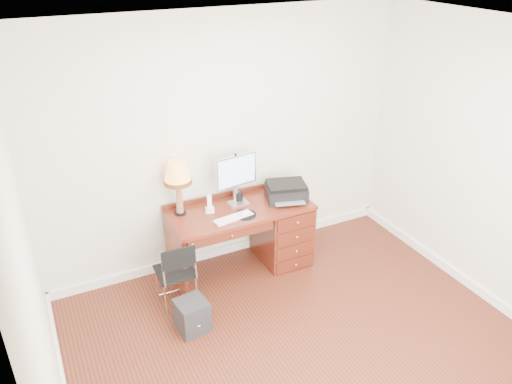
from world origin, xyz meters
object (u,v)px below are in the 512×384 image
printer (286,191)px  monitor (236,173)px  phone (210,207)px  equipment_box (192,315)px  chair (177,270)px  desk (267,228)px  leg_lamp (177,176)px

printer → monitor: bearing=179.3°
monitor → phone: bearing=-177.0°
monitor → equipment_box: bearing=-142.8°
equipment_box → printer: bearing=19.4°
chair → phone: bearing=40.4°
printer → phone: bearing=-170.3°
monitor → phone: 0.44m
monitor → printer: (0.51, -0.16, -0.25)m
desk → leg_lamp: leg_lamp is taller
printer → equipment_box: printer is taller
monitor → chair: bearing=-157.7°
leg_lamp → printer: bearing=-9.8°
phone → equipment_box: 1.11m
equipment_box → phone: bearing=49.7°
desk → leg_lamp: 1.21m
monitor → leg_lamp: size_ratio=0.93×
leg_lamp → equipment_box: (-0.22, -0.85, -1.02)m
chair → equipment_box: size_ratio=2.40×
desk → phone: (-0.63, 0.07, 0.39)m
printer → phone: size_ratio=2.62×
desk → chair: 1.20m
monitor → leg_lamp: (-0.62, 0.04, 0.09)m
leg_lamp → chair: bearing=-114.1°
monitor → phone: size_ratio=2.86×
leg_lamp → equipment_box: 1.35m
desk → phone: bearing=174.1°
monitor → printer: bearing=-24.1°
desk → printer: printer is taller
phone → chair: 0.75m
printer → leg_lamp: leg_lamp is taller
equipment_box → chair: bearing=85.7°
desk → equipment_box: bearing=-148.8°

